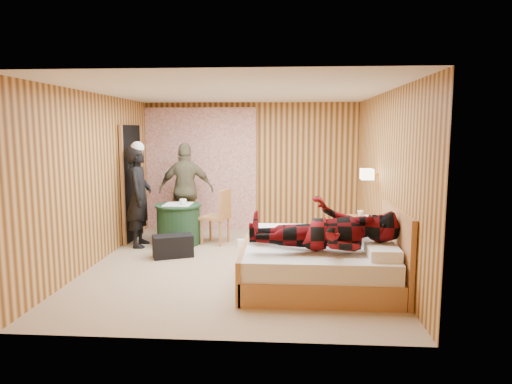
# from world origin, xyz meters

# --- Properties ---
(floor) EXTENTS (4.20, 5.00, 0.01)m
(floor) POSITION_xyz_m (0.00, 0.00, 0.00)
(floor) COLOR #9E8167
(floor) RESTS_ON ground
(ceiling) EXTENTS (4.20, 5.00, 0.01)m
(ceiling) POSITION_xyz_m (0.00, 0.00, 2.50)
(ceiling) COLOR white
(ceiling) RESTS_ON wall_back
(wall_back) EXTENTS (4.20, 0.02, 2.50)m
(wall_back) POSITION_xyz_m (0.00, 2.50, 1.25)
(wall_back) COLOR #DCA054
(wall_back) RESTS_ON floor
(wall_left) EXTENTS (0.02, 5.00, 2.50)m
(wall_left) POSITION_xyz_m (-2.10, 0.00, 1.25)
(wall_left) COLOR #DCA054
(wall_left) RESTS_ON floor
(wall_right) EXTENTS (0.02, 5.00, 2.50)m
(wall_right) POSITION_xyz_m (2.10, 0.00, 1.25)
(wall_right) COLOR #DCA054
(wall_right) RESTS_ON floor
(curtain) EXTENTS (2.20, 0.08, 2.40)m
(curtain) POSITION_xyz_m (-1.00, 2.43, 1.20)
(curtain) COLOR white
(curtain) RESTS_ON floor
(doorway) EXTENTS (0.06, 0.90, 2.05)m
(doorway) POSITION_xyz_m (-2.06, 1.40, 1.02)
(doorway) COLOR black
(doorway) RESTS_ON floor
(wall_lamp) EXTENTS (0.26, 0.24, 0.16)m
(wall_lamp) POSITION_xyz_m (1.92, 0.45, 1.30)
(wall_lamp) COLOR gold
(wall_lamp) RESTS_ON wall_right
(bed) EXTENTS (1.94, 1.47, 1.01)m
(bed) POSITION_xyz_m (1.13, -0.95, 0.29)
(bed) COLOR tan
(bed) RESTS_ON floor
(nightstand) EXTENTS (0.46, 0.62, 0.60)m
(nightstand) POSITION_xyz_m (1.88, 0.57, 0.31)
(nightstand) COLOR tan
(nightstand) RESTS_ON floor
(round_table) EXTENTS (0.79, 0.79, 0.70)m
(round_table) POSITION_xyz_m (-1.16, 1.10, 0.35)
(round_table) COLOR #1D4024
(round_table) RESTS_ON floor
(chair_far) EXTENTS (0.53, 0.53, 0.93)m
(chair_far) POSITION_xyz_m (-1.18, 1.73, 0.54)
(chair_far) COLOR tan
(chair_far) RESTS_ON floor
(chair_near) EXTENTS (0.53, 0.53, 0.96)m
(chair_near) POSITION_xyz_m (-0.45, 1.16, 0.55)
(chair_near) COLOR tan
(chair_near) RESTS_ON floor
(duffel_bag) EXTENTS (0.68, 0.53, 0.34)m
(duffel_bag) POSITION_xyz_m (-1.05, 0.29, 0.17)
(duffel_bag) COLOR black
(duffel_bag) RESTS_ON floor
(sneaker_left) EXTENTS (0.28, 0.16, 0.12)m
(sneaker_left) POSITION_xyz_m (0.00, 1.03, 0.06)
(sneaker_left) COLOR white
(sneaker_left) RESTS_ON floor
(sneaker_right) EXTENTS (0.25, 0.13, 0.11)m
(sneaker_right) POSITION_xyz_m (0.12, 0.24, 0.05)
(sneaker_right) COLOR white
(sneaker_right) RESTS_ON floor
(woman_standing) EXTENTS (0.46, 0.65, 1.70)m
(woman_standing) POSITION_xyz_m (-1.77, 0.92, 0.85)
(woman_standing) COLOR black
(woman_standing) RESTS_ON floor
(man_at_table) EXTENTS (1.04, 0.50, 1.72)m
(man_at_table) POSITION_xyz_m (-1.16, 1.76, 0.86)
(man_at_table) COLOR #686245
(man_at_table) RESTS_ON floor
(man_on_bed) EXTENTS (0.86, 0.67, 1.77)m
(man_on_bed) POSITION_xyz_m (1.15, -1.18, 0.94)
(man_on_bed) COLOR #63090D
(man_on_bed) RESTS_ON bed
(book_lower) EXTENTS (0.18, 0.24, 0.02)m
(book_lower) POSITION_xyz_m (1.88, 0.52, 0.61)
(book_lower) COLOR white
(book_lower) RESTS_ON nightstand
(book_upper) EXTENTS (0.25, 0.28, 0.02)m
(book_upper) POSITION_xyz_m (1.88, 0.52, 0.63)
(book_upper) COLOR white
(book_upper) RESTS_ON nightstand
(cup_nightstand) EXTENTS (0.12, 0.12, 0.09)m
(cup_nightstand) POSITION_xyz_m (1.88, 0.70, 0.65)
(cup_nightstand) COLOR white
(cup_nightstand) RESTS_ON nightstand
(cup_table) EXTENTS (0.13, 0.13, 0.10)m
(cup_table) POSITION_xyz_m (-1.06, 1.05, 0.75)
(cup_table) COLOR white
(cup_table) RESTS_ON round_table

